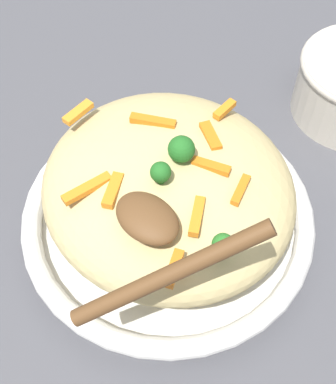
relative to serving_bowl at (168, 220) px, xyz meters
name	(u,v)px	position (x,y,z in m)	size (l,w,h in m)	color
ground_plane	(168,232)	(0.00, 0.00, -0.02)	(2.40, 2.40, 0.00)	#4C4C51
serving_bowl	(168,220)	(0.00, 0.00, 0.00)	(0.28, 0.28, 0.04)	white
pasta_mound	(168,188)	(0.00, 0.00, 0.05)	(0.24, 0.22, 0.08)	#D1BA7A
carrot_piece_0	(241,190)	(0.06, 0.02, 0.09)	(0.03, 0.01, 0.01)	orange
carrot_piece_1	(210,136)	(0.01, 0.05, 0.09)	(0.03, 0.01, 0.01)	orange
carrot_piece_2	(197,216)	(0.05, -0.02, 0.09)	(0.03, 0.01, 0.01)	orange
carrot_piece_3	(113,190)	(-0.01, -0.05, 0.09)	(0.03, 0.01, 0.01)	orange
carrot_piece_4	(174,268)	(0.07, -0.07, 0.09)	(0.03, 0.01, 0.01)	orange
carrot_piece_5	(225,109)	(-0.01, 0.08, 0.09)	(0.03, 0.01, 0.01)	orange
carrot_piece_6	(78,112)	(-0.10, -0.01, 0.09)	(0.03, 0.01, 0.01)	orange
carrot_piece_7	(211,166)	(0.03, 0.02, 0.10)	(0.03, 0.01, 0.01)	orange
carrot_piece_8	(153,121)	(-0.04, 0.02, 0.10)	(0.04, 0.01, 0.01)	orange
carrot_piece_9	(87,188)	(-0.03, -0.07, 0.09)	(0.04, 0.01, 0.01)	orange
broccoli_floret_0	(181,149)	(0.01, 0.01, 0.11)	(0.02, 0.02, 0.03)	#205B1C
broccoli_floret_1	(223,244)	(0.09, -0.03, 0.10)	(0.02, 0.02, 0.02)	#296820
broccoli_floret_2	(161,172)	(0.01, -0.02, 0.11)	(0.02, 0.02, 0.02)	#205B1C
serving_spoon	(154,235)	(0.05, -0.07, 0.11)	(0.12, 0.12, 0.08)	brown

